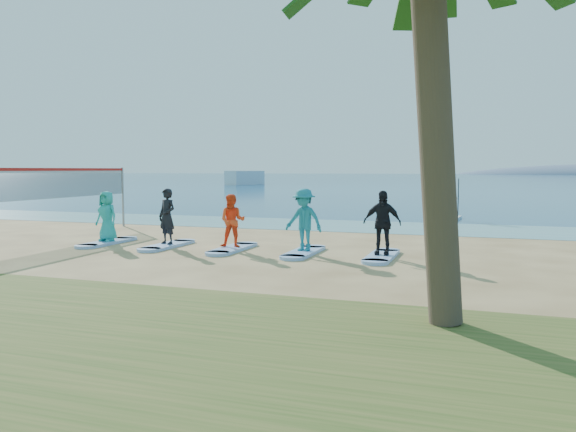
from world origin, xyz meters
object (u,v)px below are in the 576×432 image
(paddleboard, at_px, (450,219))
(boat_offshore_a, at_px, (245,185))
(surfboard_0, at_px, (108,242))
(surfboard_4, at_px, (382,256))
(paddleboarder, at_px, (451,199))
(student_2, at_px, (232,221))
(surfboard_1, at_px, (168,245))
(student_1, at_px, (167,216))
(student_3, at_px, (304,220))
(volleyball_net, at_px, (49,184))
(surfboard_2, at_px, (233,249))
(surfboard_3, at_px, (304,252))
(student_4, at_px, (382,223))
(student_0, at_px, (107,216))

(paddleboard, bearing_deg, boat_offshore_a, 127.99)
(surfboard_0, bearing_deg, surfboard_4, 0.00)
(paddleboarder, height_order, student_2, paddleboarder)
(student_2, bearing_deg, surfboard_0, 165.92)
(surfboard_1, height_order, student_1, student_1)
(boat_offshore_a, bearing_deg, student_3, -49.46)
(volleyball_net, bearing_deg, boat_offshore_a, 107.88)
(surfboard_2, height_order, surfboard_4, same)
(student_3, bearing_deg, student_2, -167.53)
(surfboard_3, bearing_deg, boat_offshore_a, 114.77)
(paddleboarder, xyz_separation_m, surfboard_0, (-10.12, -12.50, -0.97))
(surfboard_1, xyz_separation_m, student_2, (2.24, 0.00, 0.84))
(volleyball_net, bearing_deg, surfboard_2, -3.95)
(surfboard_1, height_order, student_4, student_4)
(volleyball_net, relative_size, surfboard_4, 4.13)
(surfboard_1, distance_m, surfboard_4, 6.72)
(student_3, distance_m, surfboard_4, 2.43)
(boat_offshore_a, relative_size, student_0, 4.38)
(boat_offshore_a, bearing_deg, surfboard_1, -52.70)
(surfboard_2, bearing_deg, paddleboard, 65.72)
(boat_offshore_a, relative_size, surfboard_0, 3.24)
(paddleboarder, xyz_separation_m, surfboard_1, (-7.88, -12.50, -0.97))
(surfboard_3, distance_m, surfboard_4, 2.24)
(volleyball_net, distance_m, surfboard_3, 9.67)
(surfboard_1, bearing_deg, boat_offshore_a, 111.54)
(student_2, bearing_deg, student_3, -14.08)
(surfboard_2, relative_size, student_4, 1.25)
(surfboard_2, distance_m, student_3, 2.43)
(surfboard_2, bearing_deg, surfboard_3, 0.00)
(student_1, height_order, student_2, student_1)
(paddleboarder, bearing_deg, student_2, 149.35)
(surfboard_1, bearing_deg, student_0, 180.00)
(paddleboarder, bearing_deg, surfboard_0, 134.64)
(surfboard_0, bearing_deg, student_2, 0.00)
(student_3, height_order, surfboard_4, student_3)
(paddleboard, bearing_deg, volleyball_net, -131.22)
(student_1, distance_m, surfboard_2, 2.42)
(paddleboarder, relative_size, student_4, 1.02)
(paddleboarder, height_order, surfboard_3, paddleboarder)
(volleyball_net, relative_size, surfboard_1, 4.13)
(volleyball_net, bearing_deg, student_2, -3.95)
(student_0, bearing_deg, student_4, 7.32)
(surfboard_0, xyz_separation_m, student_2, (4.48, 0.00, 0.84))
(surfboard_3, bearing_deg, volleyball_net, 176.98)
(student_2, bearing_deg, surfboard_3, -14.08)
(volleyball_net, xyz_separation_m, surfboard_2, (7.24, -0.50, -1.86))
(boat_offshore_a, height_order, surfboard_0, boat_offshore_a)
(paddleboard, height_order, surfboard_2, paddleboard)
(paddleboard, bearing_deg, paddleboarder, 0.00)
(surfboard_2, bearing_deg, paddleboarder, 65.72)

